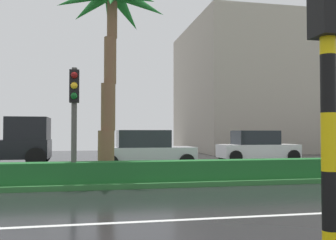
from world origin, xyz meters
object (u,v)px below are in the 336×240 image
traffic_signal_median_right (74,103)px  car_in_traffic_third (257,147)px  traffic_signal_foreground (326,47)px  car_in_traffic_second (145,150)px  palm_tree_centre_left (111,17)px

traffic_signal_median_right → car_in_traffic_third: 12.68m
traffic_signal_foreground → car_in_traffic_second: traffic_signal_foreground is taller
car_in_traffic_second → car_in_traffic_third: bearing=21.6°
car_in_traffic_second → car_in_traffic_third: size_ratio=1.00×
traffic_signal_foreground → traffic_signal_median_right: bearing=-70.2°
traffic_signal_median_right → car_in_traffic_second: (2.93, 5.60, -1.65)m
palm_tree_centre_left → car_in_traffic_second: palm_tree_centre_left is taller
traffic_signal_median_right → traffic_signal_foreground: traffic_signal_foreground is taller
palm_tree_centre_left → traffic_signal_foreground: size_ratio=1.83×
traffic_signal_foreground → car_in_traffic_third: 17.61m
traffic_signal_median_right → car_in_traffic_third: size_ratio=0.79×
car_in_traffic_second → traffic_signal_median_right: bearing=-117.6°
traffic_signal_foreground → palm_tree_centre_left: bearing=-79.1°
traffic_signal_median_right → traffic_signal_foreground: (2.87, -8.00, 0.03)m
traffic_signal_median_right → car_in_traffic_second: bearing=62.4°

